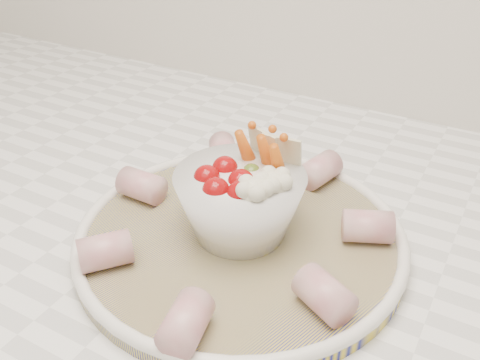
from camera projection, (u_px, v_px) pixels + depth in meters
The scene contains 3 objects.
serving_platter at pixel (240, 236), 0.52m from camera, with size 0.40×0.40×0.02m.
veggie_bowl at pixel (241, 200), 0.50m from camera, with size 0.12×0.12×0.10m.
cured_meat_rolls at pixel (239, 220), 0.51m from camera, with size 0.28×0.31×0.03m.
Camera 1 is at (0.19, 1.02, 1.25)m, focal length 40.00 mm.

